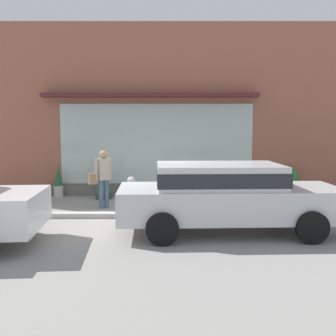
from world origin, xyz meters
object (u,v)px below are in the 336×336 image
at_px(pedestrian_with_handbag, 102,175).
at_px(potted_plant_doorstep, 57,181).
at_px(parked_car_silver, 224,193).
at_px(potted_plant_window_left, 191,184).
at_px(potted_plant_by_entrance, 286,181).
at_px(fire_hydrant, 131,192).
at_px(potted_plant_corner_tall, 103,182).

distance_m(pedestrian_with_handbag, potted_plant_doorstep, 2.50).
height_order(parked_car_silver, potted_plant_window_left, parked_car_silver).
xyz_separation_m(potted_plant_window_left, potted_plant_doorstep, (-4.17, 0.24, 0.06)).
xyz_separation_m(pedestrian_with_handbag, potted_plant_window_left, (2.48, 1.55, -0.47)).
distance_m(parked_car_silver, potted_plant_by_entrance, 4.99).
height_order(fire_hydrant, parked_car_silver, parked_car_silver).
xyz_separation_m(fire_hydrant, potted_plant_by_entrance, (4.73, 1.78, 0.06)).
xyz_separation_m(pedestrian_with_handbag, potted_plant_doorstep, (-1.69, 1.79, -0.41)).
height_order(pedestrian_with_handbag, potted_plant_corner_tall, pedestrian_with_handbag).
relative_size(potted_plant_by_entrance, potted_plant_window_left, 1.15).
bearing_deg(potted_plant_window_left, potted_plant_doorstep, 176.67).
bearing_deg(potted_plant_by_entrance, pedestrian_with_handbag, -161.81).
bearing_deg(potted_plant_window_left, fire_hydrant, -138.40).
distance_m(potted_plant_corner_tall, potted_plant_window_left, 2.70).
relative_size(fire_hydrant, pedestrian_with_handbag, 0.55).
xyz_separation_m(potted_plant_corner_tall, potted_plant_doorstep, (-1.47, 0.34, -0.02)).
relative_size(fire_hydrant, potted_plant_window_left, 1.06).
bearing_deg(fire_hydrant, parked_car_silver, -48.95).
bearing_deg(potted_plant_by_entrance, potted_plant_corner_tall, -176.48).
xyz_separation_m(fire_hydrant, parked_car_silver, (2.17, -2.50, 0.39)).
bearing_deg(potted_plant_corner_tall, potted_plant_by_entrance, 3.52).
distance_m(potted_plant_window_left, potted_plant_doorstep, 4.17).
bearing_deg(pedestrian_with_handbag, parked_car_silver, 108.82).
relative_size(potted_plant_by_entrance, potted_plant_corner_tall, 0.90).
relative_size(fire_hydrant, potted_plant_corner_tall, 0.83).
xyz_separation_m(parked_car_silver, potted_plant_doorstep, (-4.62, 4.26, -0.35)).
height_order(pedestrian_with_handbag, parked_car_silver, pedestrian_with_handbag).
relative_size(pedestrian_with_handbag, potted_plant_by_entrance, 1.67).
relative_size(fire_hydrant, potted_plant_by_entrance, 0.92).
distance_m(potted_plant_by_entrance, potted_plant_window_left, 3.02).
distance_m(pedestrian_with_handbag, potted_plant_corner_tall, 1.52).
bearing_deg(potted_plant_corner_tall, fire_hydrant, -55.67).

